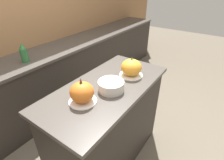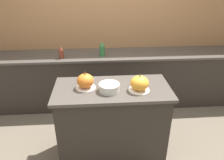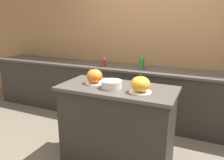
{
  "view_description": "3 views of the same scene",
  "coord_description": "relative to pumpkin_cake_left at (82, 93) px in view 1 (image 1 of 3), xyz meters",
  "views": [
    {
      "loc": [
        -1.03,
        -0.77,
        1.77
      ],
      "look_at": [
        0.03,
        -0.03,
        1.0
      ],
      "focal_mm": 28.0,
      "sensor_mm": 36.0,
      "label": 1
    },
    {
      "loc": [
        -0.16,
        -2.09,
        2.09
      ],
      "look_at": [
        -0.0,
        -0.04,
        1.06
      ],
      "focal_mm": 35.0,
      "sensor_mm": 36.0,
      "label": 2
    },
    {
      "loc": [
        0.88,
        -2.08,
        1.64
      ],
      "look_at": [
        -0.07,
        0.03,
        1.01
      ],
      "focal_mm": 35.0,
      "sensor_mm": 36.0,
      "label": 3
    }
  ],
  "objects": [
    {
      "name": "pumpkin_cake_right",
      "position": [
        0.57,
        -0.09,
        -0.0
      ],
      "size": [
        0.23,
        0.23,
        0.2
      ],
      "color": "white",
      "rests_on": "kitchen_island"
    },
    {
      "name": "pumpkin_cake_left",
      "position": [
        0.0,
        0.0,
        0.0
      ],
      "size": [
        0.22,
        0.22,
        0.21
      ],
      "color": "white",
      "rests_on": "kitchen_island"
    },
    {
      "name": "mixing_bowl",
      "position": [
        0.25,
        -0.09,
        -0.04
      ],
      "size": [
        0.22,
        0.22,
        0.08
      ],
      "color": "beige",
      "rests_on": "kitchen_island"
    },
    {
      "name": "ground_plane",
      "position": [
        0.29,
        -0.02,
        -1.03
      ],
      "size": [
        12.0,
        12.0,
        0.0
      ],
      "primitive_type": "plane",
      "color": "#665B4C"
    },
    {
      "name": "back_counter",
      "position": [
        0.29,
        1.2,
        -0.57
      ],
      "size": [
        6.0,
        0.6,
        0.91
      ],
      "color": "#2D2823",
      "rests_on": "ground_plane"
    },
    {
      "name": "kitchen_island",
      "position": [
        0.29,
        -0.02,
        -0.55
      ],
      "size": [
        1.28,
        0.61,
        0.95
      ],
      "color": "#2D2823",
      "rests_on": "ground_plane"
    },
    {
      "name": "wall_back",
      "position": [
        0.29,
        1.53,
        0.22
      ],
      "size": [
        8.0,
        0.06,
        2.5
      ],
      "color": "#9E7047",
      "rests_on": "ground_plane"
    },
    {
      "name": "bottle_tall",
      "position": [
        0.22,
        1.12,
        -0.01
      ],
      "size": [
        0.08,
        0.08,
        0.23
      ],
      "color": "#2D6B38",
      "rests_on": "back_counter"
    }
  ]
}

